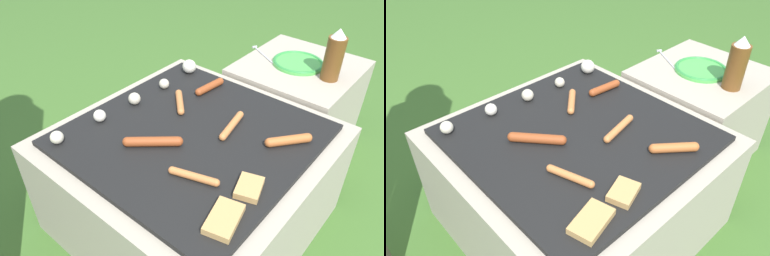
{
  "view_description": "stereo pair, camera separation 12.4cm",
  "coord_description": "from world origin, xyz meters",
  "views": [
    {
      "loc": [
        -0.76,
        -0.64,
        1.18
      ],
      "look_at": [
        0.0,
        0.0,
        0.45
      ],
      "focal_mm": 35.0,
      "sensor_mm": 36.0,
      "label": 1
    },
    {
      "loc": [
        -0.68,
        -0.73,
        1.18
      ],
      "look_at": [
        0.0,
        0.0,
        0.45
      ],
      "focal_mm": 35.0,
      "sensor_mm": 36.0,
      "label": 2
    }
  ],
  "objects": [
    {
      "name": "bread_slice_center",
      "position": [
        -0.23,
        -0.3,
        0.44
      ],
      "size": [
        0.14,
        0.1,
        0.02
      ],
      "color": "tan",
      "rests_on": "grill"
    },
    {
      "name": "plate_colorful",
      "position": [
        0.69,
        -0.03,
        0.43
      ],
      "size": [
        0.22,
        0.22,
        0.02
      ],
      "color": "#4CB24C",
      "rests_on": "side_ledge"
    },
    {
      "name": "sausage_back_right",
      "position": [
        0.15,
        -0.27,
        0.44
      ],
      "size": [
        0.13,
        0.11,
        0.03
      ],
      "color": "#B7602D",
      "rests_on": "grill"
    },
    {
      "name": "condiment_bottle",
      "position": [
        0.65,
        -0.19,
        0.53
      ],
      "size": [
        0.07,
        0.07,
        0.22
      ],
      "color": "brown",
      "rests_on": "side_ledge"
    },
    {
      "name": "fork_utensil",
      "position": [
        0.67,
        0.13,
        0.43
      ],
      "size": [
        0.12,
        0.19,
        0.01
      ],
      "color": "silver",
      "rests_on": "side_ledge"
    },
    {
      "name": "side_ledge",
      "position": [
        0.69,
        -0.05,
        0.21
      ],
      "size": [
        0.51,
        0.48,
        0.43
      ],
      "color": "#A89E8C",
      "rests_on": "ground_plane"
    },
    {
      "name": "bread_slice_right",
      "position": [
        -0.1,
        -0.29,
        0.44
      ],
      "size": [
        0.11,
        0.09,
        0.02
      ],
      "color": "tan",
      "rests_on": "grill"
    },
    {
      "name": "sausage_mid_left",
      "position": [
        0.11,
        -0.09,
        0.44
      ],
      "size": [
        0.17,
        0.05,
        0.02
      ],
      "color": "#C6753D",
      "rests_on": "grill"
    },
    {
      "name": "mushroom_row",
      "position": [
        0.06,
        0.28,
        0.45
      ],
      "size": [
        0.69,
        0.06,
        0.06
      ],
      "color": "beige",
      "rests_on": "grill"
    },
    {
      "name": "grill",
      "position": [
        0.0,
        0.0,
        0.21
      ],
      "size": [
        0.84,
        0.84,
        0.43
      ],
      "color": "#A89E8C",
      "rests_on": "ground_plane"
    },
    {
      "name": "sausage_front_left",
      "position": [
        -0.13,
        0.05,
        0.44
      ],
      "size": [
        0.14,
        0.15,
        0.03
      ],
      "color": "#93421E",
      "rests_on": "grill"
    },
    {
      "name": "sausage_back_center",
      "position": [
        0.1,
        0.15,
        0.44
      ],
      "size": [
        0.12,
        0.12,
        0.03
      ],
      "color": "#C6753D",
      "rests_on": "grill"
    },
    {
      "name": "sausage_front_center",
      "position": [
        0.26,
        0.13,
        0.44
      ],
      "size": [
        0.15,
        0.04,
        0.03
      ],
      "color": "#93421E",
      "rests_on": "grill"
    },
    {
      "name": "sausage_back_left",
      "position": [
        -0.17,
        -0.15,
        0.44
      ],
      "size": [
        0.06,
        0.15,
        0.02
      ],
      "color": "#C6753D",
      "rests_on": "grill"
    },
    {
      "name": "ground_plane",
      "position": [
        0.0,
        0.0,
        0.0
      ],
      "size": [
        14.0,
        14.0,
        0.0
      ],
      "primitive_type": "plane",
      "color": "#3D6628"
    }
  ]
}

